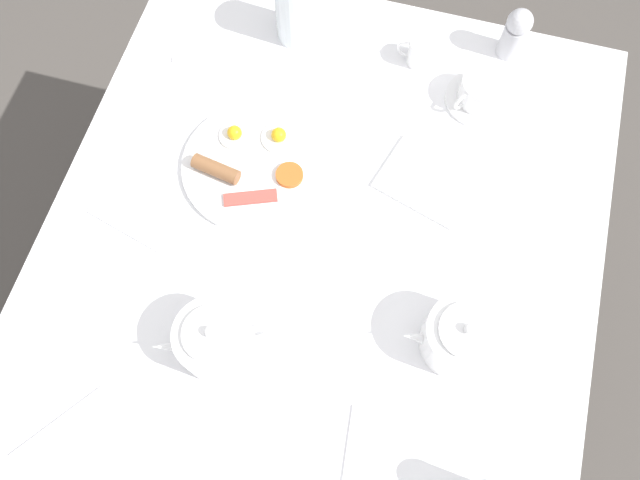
% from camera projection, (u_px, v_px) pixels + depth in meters
% --- Properties ---
extents(ground_plane, '(8.00, 8.00, 0.00)m').
position_uv_depth(ground_plane, '(320.00, 337.00, 1.85)').
color(ground_plane, '#4C4742').
extents(table, '(1.01, 1.17, 0.77)m').
position_uv_depth(table, '(320.00, 257.00, 1.20)').
color(table, white).
rests_on(table, ground_plane).
extents(breakfast_plate, '(0.28, 0.28, 0.04)m').
position_uv_depth(breakfast_plate, '(253.00, 164.00, 1.19)').
color(breakfast_plate, white).
rests_on(breakfast_plate, table).
extents(teapot_near, '(0.20, 0.13, 0.11)m').
position_uv_depth(teapot_near, '(216.00, 340.00, 1.03)').
color(teapot_near, white).
rests_on(teapot_near, table).
extents(teapot_far, '(0.21, 0.13, 0.11)m').
position_uv_depth(teapot_far, '(462.00, 337.00, 1.03)').
color(teapot_far, white).
rests_on(teapot_far, table).
extents(teacup_with_saucer_left, '(0.14, 0.14, 0.06)m').
position_uv_depth(teacup_with_saucer_left, '(481.00, 92.00, 1.23)').
color(teacup_with_saucer_left, white).
rests_on(teacup_with_saucer_left, table).
extents(water_glass_tall, '(0.08, 0.08, 0.15)m').
position_uv_depth(water_glass_tall, '(296.00, 9.00, 1.24)').
color(water_glass_tall, white).
rests_on(water_glass_tall, table).
extents(creamer_jug, '(0.08, 0.05, 0.06)m').
position_uv_depth(creamer_jug, '(420.00, 52.00, 1.26)').
color(creamer_jug, white).
rests_on(creamer_jug, table).
extents(pepper_grinder, '(0.05, 0.05, 0.12)m').
position_uv_depth(pepper_grinder, '(515.00, 32.00, 1.24)').
color(pepper_grinder, '#BCBCC1').
rests_on(pepper_grinder, table).
extents(napkin_folded, '(0.20, 0.17, 0.01)m').
position_uv_depth(napkin_folded, '(428.00, 181.00, 1.18)').
color(napkin_folded, white).
rests_on(napkin_folded, table).
extents(fork_by_plate, '(0.17, 0.06, 0.00)m').
position_uv_depth(fork_by_plate, '(215.00, 60.00, 1.29)').
color(fork_by_plate, silver).
rests_on(fork_by_plate, table).
extents(knife_by_plate, '(0.04, 0.21, 0.00)m').
position_uv_depth(knife_by_plate, '(347.00, 473.00, 0.99)').
color(knife_by_plate, silver).
rests_on(knife_by_plate, table).
extents(spoon_for_tea, '(0.17, 0.06, 0.00)m').
position_uv_depth(spoon_for_tea, '(124.00, 229.00, 1.15)').
color(spoon_for_tea, silver).
rests_on(spoon_for_tea, table).
extents(fork_spare, '(0.11, 0.15, 0.00)m').
position_uv_depth(fork_spare, '(58.00, 424.00, 1.02)').
color(fork_spare, silver).
rests_on(fork_spare, table).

